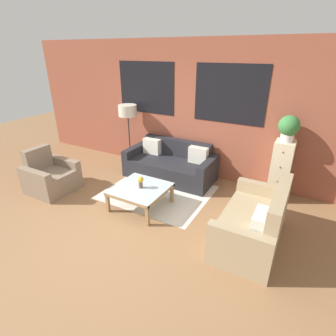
{
  "coord_description": "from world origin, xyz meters",
  "views": [
    {
      "loc": [
        2.42,
        -2.64,
        2.57
      ],
      "look_at": [
        0.24,
        1.26,
        0.55
      ],
      "focal_mm": 28.0,
      "sensor_mm": 36.0,
      "label": 1
    }
  ],
  "objects_px": {
    "coffee_table": "(140,190)",
    "flower_vase": "(141,181)",
    "settee_vintage": "(254,224)",
    "armchair_corner": "(50,177)",
    "potted_plant": "(289,127)",
    "drawer_cabinet": "(280,170)",
    "couch_dark": "(171,165)",
    "floor_lamp": "(128,113)"
  },
  "relations": [
    {
      "from": "settee_vintage",
      "to": "flower_vase",
      "type": "height_order",
      "value": "settee_vintage"
    },
    {
      "from": "drawer_cabinet",
      "to": "potted_plant",
      "type": "height_order",
      "value": "potted_plant"
    },
    {
      "from": "settee_vintage",
      "to": "floor_lamp",
      "type": "xyz_separation_m",
      "value": [
        -3.25,
        1.43,
        0.95
      ]
    },
    {
      "from": "drawer_cabinet",
      "to": "armchair_corner",
      "type": "bearing_deg",
      "value": -154.6
    },
    {
      "from": "settee_vintage",
      "to": "coffee_table",
      "type": "distance_m",
      "value": 1.95
    },
    {
      "from": "coffee_table",
      "to": "flower_vase",
      "type": "distance_m",
      "value": 0.18
    },
    {
      "from": "drawer_cabinet",
      "to": "flower_vase",
      "type": "xyz_separation_m",
      "value": [
        -2.04,
        -1.54,
        -0.05
      ]
    },
    {
      "from": "drawer_cabinet",
      "to": "potted_plant",
      "type": "distance_m",
      "value": 0.81
    },
    {
      "from": "armchair_corner",
      "to": "flower_vase",
      "type": "relative_size",
      "value": 4.01
    },
    {
      "from": "armchair_corner",
      "to": "drawer_cabinet",
      "type": "relative_size",
      "value": 0.75
    },
    {
      "from": "settee_vintage",
      "to": "floor_lamp",
      "type": "relative_size",
      "value": 1.04
    },
    {
      "from": "drawer_cabinet",
      "to": "floor_lamp",
      "type": "bearing_deg",
      "value": -178.45
    },
    {
      "from": "armchair_corner",
      "to": "coffee_table",
      "type": "bearing_deg",
      "value": 10.27
    },
    {
      "from": "settee_vintage",
      "to": "armchair_corner",
      "type": "relative_size",
      "value": 1.8
    },
    {
      "from": "couch_dark",
      "to": "drawer_cabinet",
      "type": "height_order",
      "value": "drawer_cabinet"
    },
    {
      "from": "couch_dark",
      "to": "potted_plant",
      "type": "distance_m",
      "value": 2.44
    },
    {
      "from": "couch_dark",
      "to": "floor_lamp",
      "type": "relative_size",
      "value": 1.32
    },
    {
      "from": "potted_plant",
      "to": "couch_dark",
      "type": "bearing_deg",
      "value": -174.39
    },
    {
      "from": "couch_dark",
      "to": "armchair_corner",
      "type": "xyz_separation_m",
      "value": [
        -1.8,
        -1.67,
        -0.0
      ]
    },
    {
      "from": "settee_vintage",
      "to": "drawer_cabinet",
      "type": "xyz_separation_m",
      "value": [
        0.1,
        1.52,
        0.25
      ]
    },
    {
      "from": "coffee_table",
      "to": "drawer_cabinet",
      "type": "bearing_deg",
      "value": 36.83
    },
    {
      "from": "floor_lamp",
      "to": "flower_vase",
      "type": "distance_m",
      "value": 2.1
    },
    {
      "from": "settee_vintage",
      "to": "potted_plant",
      "type": "xyz_separation_m",
      "value": [
        0.1,
        1.52,
        1.06
      ]
    },
    {
      "from": "coffee_table",
      "to": "potted_plant",
      "type": "height_order",
      "value": "potted_plant"
    },
    {
      "from": "potted_plant",
      "to": "flower_vase",
      "type": "distance_m",
      "value": 2.7
    },
    {
      "from": "settee_vintage",
      "to": "potted_plant",
      "type": "height_order",
      "value": "potted_plant"
    },
    {
      "from": "armchair_corner",
      "to": "potted_plant",
      "type": "bearing_deg",
      "value": 25.4
    },
    {
      "from": "drawer_cabinet",
      "to": "flower_vase",
      "type": "relative_size",
      "value": 5.31
    },
    {
      "from": "floor_lamp",
      "to": "potted_plant",
      "type": "distance_m",
      "value": 3.35
    },
    {
      "from": "armchair_corner",
      "to": "settee_vintage",
      "type": "bearing_deg",
      "value": 5.32
    },
    {
      "from": "coffee_table",
      "to": "drawer_cabinet",
      "type": "height_order",
      "value": "drawer_cabinet"
    },
    {
      "from": "settee_vintage",
      "to": "drawer_cabinet",
      "type": "relative_size",
      "value": 1.35
    },
    {
      "from": "floor_lamp",
      "to": "couch_dark",
      "type": "bearing_deg",
      "value": -5.9
    },
    {
      "from": "floor_lamp",
      "to": "drawer_cabinet",
      "type": "bearing_deg",
      "value": 1.55
    },
    {
      "from": "floor_lamp",
      "to": "flower_vase",
      "type": "xyz_separation_m",
      "value": [
        1.31,
        -1.45,
        -0.75
      ]
    },
    {
      "from": "coffee_table",
      "to": "drawer_cabinet",
      "type": "distance_m",
      "value": 2.57
    },
    {
      "from": "drawer_cabinet",
      "to": "settee_vintage",
      "type": "bearing_deg",
      "value": -93.7
    },
    {
      "from": "armchair_corner",
      "to": "potted_plant",
      "type": "height_order",
      "value": "potted_plant"
    },
    {
      "from": "settee_vintage",
      "to": "armchair_corner",
      "type": "distance_m",
      "value": 3.89
    },
    {
      "from": "flower_vase",
      "to": "armchair_corner",
      "type": "bearing_deg",
      "value": -169.89
    },
    {
      "from": "armchair_corner",
      "to": "drawer_cabinet",
      "type": "distance_m",
      "value": 4.4
    },
    {
      "from": "flower_vase",
      "to": "drawer_cabinet",
      "type": "bearing_deg",
      "value": 37.08
    }
  ]
}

